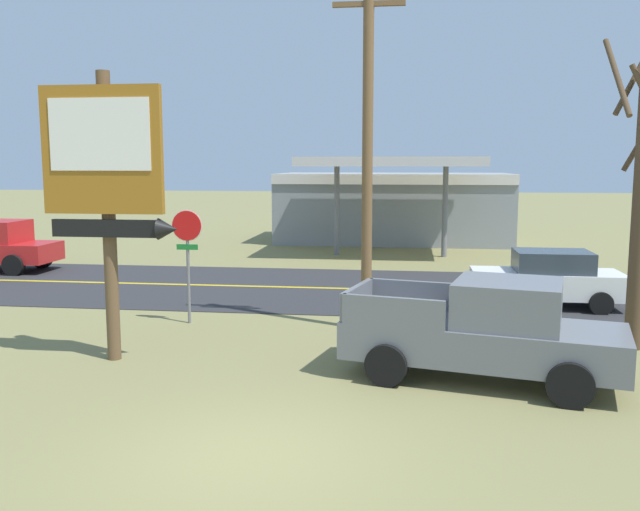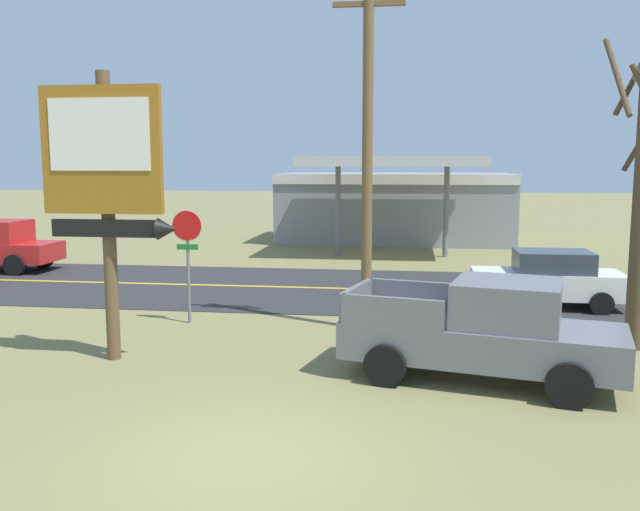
% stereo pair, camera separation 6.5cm
% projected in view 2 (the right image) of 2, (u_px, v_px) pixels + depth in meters
% --- Properties ---
extents(ground_plane, '(180.00, 180.00, 0.00)m').
position_uv_depth(ground_plane, '(244.00, 457.00, 9.58)').
color(ground_plane, olive).
extents(road_asphalt, '(140.00, 8.00, 0.02)m').
position_uv_depth(road_asphalt, '(340.00, 289.00, 22.34)').
color(road_asphalt, '#2B2B2D').
rests_on(road_asphalt, ground).
extents(road_centre_line, '(126.00, 0.20, 0.01)m').
position_uv_depth(road_centre_line, '(340.00, 288.00, 22.34)').
color(road_centre_line, gold).
rests_on(road_centre_line, road_asphalt).
extents(motel_sign, '(2.79, 0.54, 5.98)m').
position_uv_depth(motel_sign, '(106.00, 176.00, 13.72)').
color(motel_sign, brown).
rests_on(motel_sign, ground).
extents(stop_sign, '(0.80, 0.08, 2.95)m').
position_uv_depth(stop_sign, '(188.00, 246.00, 17.33)').
color(stop_sign, slate).
rests_on(stop_sign, ground).
extents(utility_pole, '(1.91, 0.26, 9.15)m').
position_uv_depth(utility_pole, '(368.00, 132.00, 16.29)').
color(utility_pole, brown).
rests_on(utility_pole, ground).
extents(gas_station, '(12.00, 11.50, 4.40)m').
position_uv_depth(gas_station, '(395.00, 205.00, 35.60)').
color(gas_station, gray).
rests_on(gas_station, ground).
extents(pickup_grey_parked_on_lawn, '(5.51, 3.10, 1.96)m').
position_uv_depth(pickup_grey_parked_on_lawn, '(485.00, 331.00, 12.83)').
color(pickup_grey_parked_on_lawn, slate).
rests_on(pickup_grey_parked_on_lawn, ground).
extents(car_white_near_lane, '(4.20, 2.00, 1.64)m').
position_uv_depth(car_white_near_lane, '(548.00, 279.00, 19.43)').
color(car_white_near_lane, silver).
rests_on(car_white_near_lane, ground).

